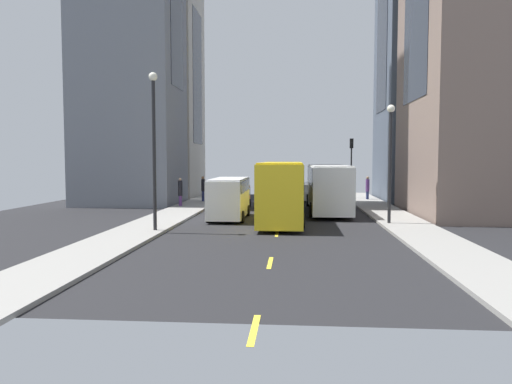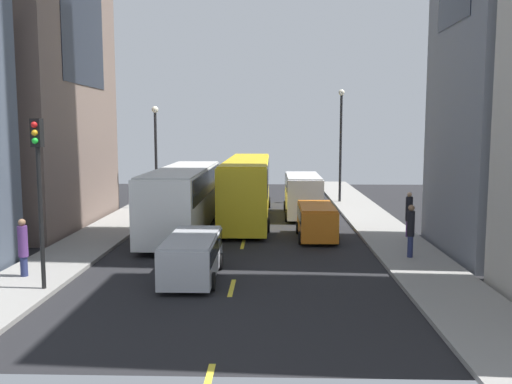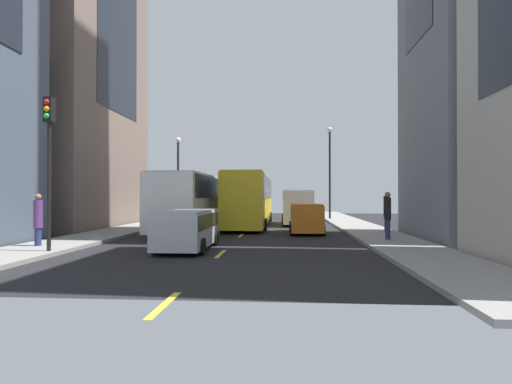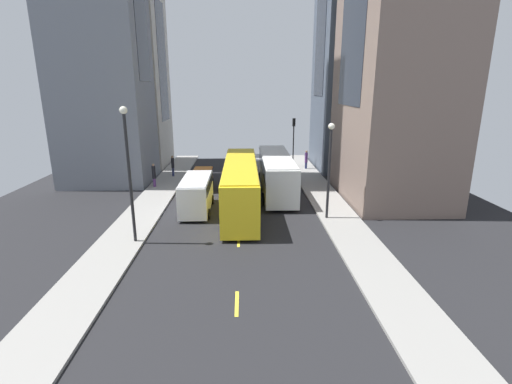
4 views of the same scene
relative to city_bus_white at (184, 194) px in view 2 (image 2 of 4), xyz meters
The scene contains 21 objects.
ground_plane 5.49m from the city_bus_white, 50.49° to the left, with size 41.27×41.27×0.00m, color black.
sidewalk_west 5.90m from the city_bus_white, 135.05° to the left, with size 2.88×44.00×0.15m, color gray.
sidewalk_east 11.33m from the city_bus_white, 20.67° to the left, with size 2.88×44.00×0.15m, color gray.
lane_stripe_0 17.48m from the city_bus_white, 79.22° to the right, with size 0.16×2.00×0.01m, color yellow.
lane_stripe_1 10.76m from the city_bus_white, 72.11° to the right, with size 0.16×2.00×0.01m, color yellow.
lane_stripe_2 4.89m from the city_bus_white, 43.31° to the right, with size 0.16×2.00×0.01m, color yellow.
lane_stripe_3 5.48m from the city_bus_white, 50.49° to the left, with size 0.16×2.00×0.01m, color yellow.
lane_stripe_4 11.58m from the city_bus_white, 73.47° to the left, with size 0.16×2.00×0.01m, color yellow.
lane_stripe_5 18.34m from the city_bus_white, 79.74° to the left, with size 0.16×2.00×0.01m, color yellow.
lane_stripe_6 25.23m from the city_bus_white, 82.58° to the left, with size 0.16×2.00×0.01m, color yellow.
city_bus_white is the anchor object (origin of this frame).
streetcar_yellow 5.37m from the city_bus_white, 54.19° to the left, with size 2.70×14.15×3.59m.
delivery_van_white 8.25m from the city_bus_white, 38.03° to the left, with size 2.25×5.74×2.58m.
car_silver_0 9.20m from the city_bus_white, 78.96° to the right, with size 1.92×4.46×1.57m.
car_orange_1 7.07m from the city_bus_white, 13.91° to the right, with size 1.88×4.04×1.68m.
pedestrian_walking_far 11.91m from the city_bus_white, 30.36° to the right, with size 0.30×0.30×2.17m.
pedestrian_crossing_near 10.27m from the city_bus_white, 114.38° to the right, with size 0.34×0.34×2.07m.
pedestrian_waiting_curb 11.40m from the city_bus_white, ahead, with size 0.34×0.34×2.19m.
traffic_light_near_corner 11.36m from the city_bus_white, 105.06° to the right, with size 0.32×0.44×5.55m.
streetlamp_near 14.93m from the city_bus_white, 49.52° to the left, with size 0.44×0.44×7.99m.
streetlamp_far 8.26m from the city_bus_white, 112.23° to the left, with size 0.44×0.44×6.68m.
Camera 2 is at (1.36, -31.88, 5.39)m, focal length 38.08 mm.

